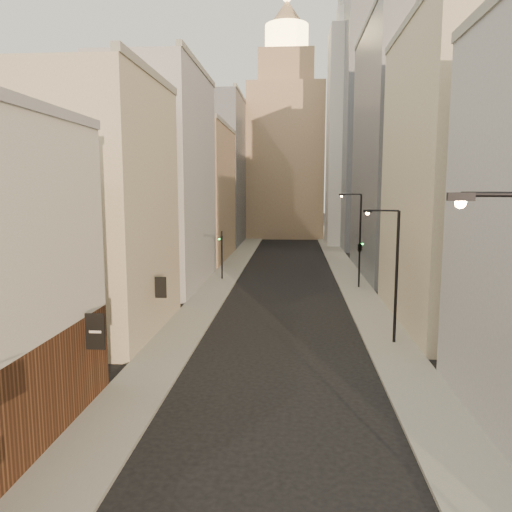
{
  "coord_description": "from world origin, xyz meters",
  "views": [
    {
      "loc": [
        0.67,
        -4.99,
        9.38
      ],
      "look_at": [
        -1.34,
        21.42,
        5.73
      ],
      "focal_mm": 35.0,
      "sensor_mm": 36.0,
      "label": 1
    }
  ],
  "objects": [
    {
      "name": "traffic_light_right",
      "position": [
        6.79,
        41.4,
        3.93
      ],
      "size": [
        0.68,
        0.68,
        5.0
      ],
      "rotation": [
        0.0,
        0.0,
        3.12
      ],
      "color": "black",
      "rests_on": "ground"
    },
    {
      "name": "traffic_light_left",
      "position": [
        -6.59,
        44.74,
        3.65
      ],
      "size": [
        0.62,
        0.59,
        5.0
      ],
      "rotation": [
        0.0,
        0.0,
        2.73
      ],
      "color": "black",
      "rests_on": "ground"
    },
    {
      "name": "left_bldg_beige",
      "position": [
        -12.0,
        26.0,
        8.0
      ],
      "size": [
        8.0,
        12.0,
        16.0
      ],
      "primitive_type": "cube",
      "color": "tan",
      "rests_on": "ground"
    },
    {
      "name": "sidewalk_right",
      "position": [
        6.5,
        55.0,
        0.07
      ],
      "size": [
        3.0,
        140.0,
        0.15
      ],
      "primitive_type": "cube",
      "color": "gray",
      "rests_on": "ground"
    },
    {
      "name": "white_tower",
      "position": [
        10.0,
        78.0,
        18.61
      ],
      "size": [
        8.0,
        8.0,
        41.5
      ],
      "color": "silver",
      "rests_on": "ground"
    },
    {
      "name": "highrise",
      "position": [
        18.0,
        78.0,
        25.66
      ],
      "size": [
        21.0,
        23.0,
        51.2
      ],
      "color": "gray",
      "rests_on": "ground"
    },
    {
      "name": "left_bldg_wingrid",
      "position": [
        -12.0,
        80.0,
        12.0
      ],
      "size": [
        8.0,
        20.0,
        24.0
      ],
      "primitive_type": "cube",
      "color": "gray",
      "rests_on": "ground"
    },
    {
      "name": "streetlamp_mid",
      "position": [
        6.56,
        24.62,
        4.62
      ],
      "size": [
        2.1,
        0.58,
        8.09
      ],
      "rotation": [
        0.0,
        0.0,
        -0.2
      ],
      "color": "black",
      "rests_on": "ground"
    },
    {
      "name": "left_bldg_grey",
      "position": [
        -12.0,
        42.0,
        10.0
      ],
      "size": [
        8.0,
        16.0,
        20.0
      ],
      "primitive_type": "cube",
      "color": "#959599",
      "rests_on": "ground"
    },
    {
      "name": "streetlamp_far",
      "position": [
        7.14,
        45.83,
        5.0
      ],
      "size": [
        2.29,
        0.45,
        8.76
      ],
      "rotation": [
        0.0,
        0.0,
        -0.11
      ],
      "color": "black",
      "rests_on": "ground"
    },
    {
      "name": "sidewalk_left",
      "position": [
        -6.5,
        55.0,
        0.07
      ],
      "size": [
        3.0,
        140.0,
        0.15
      ],
      "primitive_type": "cube",
      "color": "gray",
      "rests_on": "ground"
    },
    {
      "name": "left_bldg_tan",
      "position": [
        -12.0,
        60.0,
        8.5
      ],
      "size": [
        8.0,
        18.0,
        17.0
      ],
      "primitive_type": "cube",
      "color": "#A07E5D",
      "rests_on": "ground"
    },
    {
      "name": "right_bldg_wingrid",
      "position": [
        12.0,
        50.0,
        13.0
      ],
      "size": [
        8.0,
        20.0,
        26.0
      ],
      "primitive_type": "cube",
      "color": "gray",
      "rests_on": "ground"
    },
    {
      "name": "right_bldg_beige",
      "position": [
        12.0,
        30.0,
        10.0
      ],
      "size": [
        8.0,
        16.0,
        20.0
      ],
      "primitive_type": "cube",
      "color": "tan",
      "rests_on": "ground"
    },
    {
      "name": "clock_tower",
      "position": [
        -1.0,
        92.0,
        17.63
      ],
      "size": [
        14.0,
        14.0,
        44.9
      ],
      "color": "#A07E5D",
      "rests_on": "ground"
    }
  ]
}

